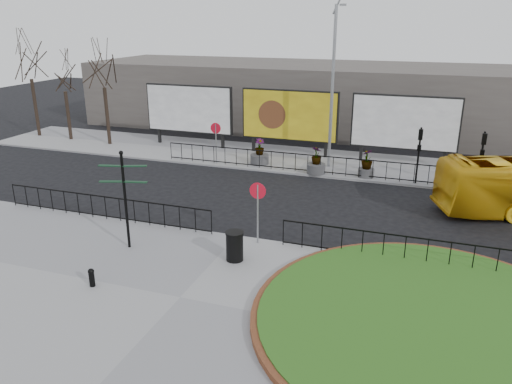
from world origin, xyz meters
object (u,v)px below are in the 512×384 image
at_px(billboard_mid, 289,116).
at_px(planter_b, 316,164).
at_px(litter_bin, 235,246).
at_px(bollard, 92,277).
at_px(planter_c, 367,166).
at_px(lamp_post, 333,86).
at_px(planter_a, 260,156).
at_px(fingerpost_sign, 124,190).

xyz_separation_m(billboard_mid, planter_b, (2.60, -3.57, -1.94)).
relative_size(billboard_mid, litter_bin, 5.63).
xyz_separation_m(bollard, planter_b, (4.14, 14.72, 0.20)).
bearing_deg(planter_c, bollard, -114.70).
xyz_separation_m(lamp_post, bollard, (-4.54, -16.32, -4.36)).
xyz_separation_m(billboard_mid, planter_a, (-1.02, -2.82, -1.97)).
distance_m(bollard, planter_c, 16.50).
height_order(fingerpost_sign, litter_bin, fingerpost_sign).
bearing_deg(litter_bin, lamp_post, 86.41).
bearing_deg(litter_bin, planter_a, 104.72).
bearing_deg(bollard, planter_b, 74.30).
distance_m(billboard_mid, planter_a, 3.59).
bearing_deg(litter_bin, billboard_mid, 98.29).
relative_size(fingerpost_sign, planter_c, 2.47).
distance_m(fingerpost_sign, bollard, 3.57).
relative_size(lamp_post, fingerpost_sign, 2.42).
height_order(billboard_mid, planter_c, billboard_mid).
bearing_deg(planter_a, planter_b, -11.80).
relative_size(bollard, litter_bin, 0.58).
xyz_separation_m(bollard, litter_bin, (3.72, 3.27, 0.21)).
bearing_deg(fingerpost_sign, planter_b, 55.60).
bearing_deg(lamp_post, bollard, -105.56).
xyz_separation_m(planter_a, planter_b, (3.62, -0.76, 0.04)).
relative_size(billboard_mid, fingerpost_sign, 1.63).
bearing_deg(fingerpost_sign, bollard, -93.44).
distance_m(litter_bin, planter_a, 12.62).
height_order(fingerpost_sign, planter_a, fingerpost_sign).
bearing_deg(litter_bin, planter_c, 74.87).
height_order(lamp_post, planter_b, lamp_post).
xyz_separation_m(fingerpost_sign, bollard, (0.49, -2.95, -1.95)).
height_order(bollard, litter_bin, litter_bin).
xyz_separation_m(bollard, planter_a, (0.52, 15.47, 0.16)).
xyz_separation_m(fingerpost_sign, planter_a, (1.01, 12.52, -1.79)).
bearing_deg(billboard_mid, litter_bin, -81.71).
bearing_deg(billboard_mid, planter_b, -53.95).
bearing_deg(billboard_mid, lamp_post, -33.25).
distance_m(billboard_mid, bollard, 18.48).
height_order(litter_bin, planter_a, planter_a).
bearing_deg(fingerpost_sign, lamp_post, 56.43).
bearing_deg(billboard_mid, fingerpost_sign, -97.54).
bearing_deg(fingerpost_sign, planter_c, 45.53).
height_order(bollard, planter_c, planter_c).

